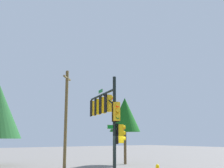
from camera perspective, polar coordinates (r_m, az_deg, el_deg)
signal_pole_assembly at (r=18.45m, az=-0.98°, el=-5.91°), size 5.44×1.97×6.12m
utility_pole at (r=22.94m, az=-9.38°, el=-6.53°), size 1.39×1.32×7.86m
tree_mid at (r=26.97m, az=2.63°, el=-6.30°), size 2.92×2.92×6.22m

